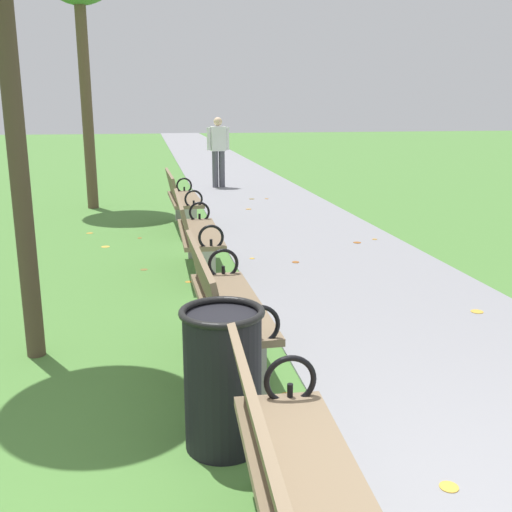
{
  "coord_description": "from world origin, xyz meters",
  "views": [
    {
      "loc": [
        -1.02,
        -1.86,
        1.93
      ],
      "look_at": [
        -0.05,
        3.5,
        0.55
      ],
      "focal_mm": 42.14,
      "sensor_mm": 36.0,
      "label": 1
    }
  ],
  "objects_px": {
    "park_bench_1": "(300,496)",
    "park_bench_3": "(195,233)",
    "trash_bin": "(223,378)",
    "pedestrian_walking": "(218,148)",
    "park_bench_2": "(224,304)",
    "park_bench_4": "(182,199)"
  },
  "relations": [
    {
      "from": "park_bench_2",
      "to": "trash_bin",
      "type": "xyz_separation_m",
      "value": [
        -0.15,
        -1.11,
        -0.06
      ]
    },
    {
      "from": "park_bench_1",
      "to": "park_bench_2",
      "type": "bearing_deg",
      "value": 90.0
    },
    {
      "from": "pedestrian_walking",
      "to": "trash_bin",
      "type": "height_order",
      "value": "pedestrian_walking"
    },
    {
      "from": "pedestrian_walking",
      "to": "park_bench_3",
      "type": "bearing_deg",
      "value": -98.93
    },
    {
      "from": "park_bench_1",
      "to": "trash_bin",
      "type": "xyz_separation_m",
      "value": [
        -0.15,
        1.18,
        -0.06
      ]
    },
    {
      "from": "park_bench_1",
      "to": "park_bench_3",
      "type": "xyz_separation_m",
      "value": [
        -0.0,
        4.89,
        0.0
      ]
    },
    {
      "from": "park_bench_1",
      "to": "park_bench_3",
      "type": "height_order",
      "value": "same"
    },
    {
      "from": "park_bench_1",
      "to": "trash_bin",
      "type": "distance_m",
      "value": 1.19
    },
    {
      "from": "park_bench_4",
      "to": "park_bench_1",
      "type": "bearing_deg",
      "value": -90.0
    },
    {
      "from": "park_bench_1",
      "to": "park_bench_3",
      "type": "bearing_deg",
      "value": 90.0
    },
    {
      "from": "park_bench_3",
      "to": "park_bench_2",
      "type": "bearing_deg",
      "value": -90.0
    },
    {
      "from": "park_bench_1",
      "to": "park_bench_2",
      "type": "xyz_separation_m",
      "value": [
        -0.0,
        2.29,
        0.0
      ]
    },
    {
      "from": "park_bench_1",
      "to": "park_bench_2",
      "type": "relative_size",
      "value": 1.0
    },
    {
      "from": "park_bench_1",
      "to": "trash_bin",
      "type": "height_order",
      "value": "park_bench_1"
    },
    {
      "from": "park_bench_3",
      "to": "pedestrian_walking",
      "type": "distance_m",
      "value": 7.4
    },
    {
      "from": "park_bench_2",
      "to": "trash_bin",
      "type": "distance_m",
      "value": 1.12
    },
    {
      "from": "park_bench_3",
      "to": "trash_bin",
      "type": "xyz_separation_m",
      "value": [
        -0.15,
        -3.71,
        -0.06
      ]
    },
    {
      "from": "park_bench_1",
      "to": "pedestrian_walking",
      "type": "distance_m",
      "value": 12.25
    },
    {
      "from": "park_bench_3",
      "to": "park_bench_1",
      "type": "bearing_deg",
      "value": -90.0
    },
    {
      "from": "park_bench_1",
      "to": "park_bench_2",
      "type": "height_order",
      "value": "same"
    },
    {
      "from": "park_bench_2",
      "to": "park_bench_3",
      "type": "relative_size",
      "value": 1.0
    },
    {
      "from": "pedestrian_walking",
      "to": "park_bench_4",
      "type": "bearing_deg",
      "value": -103.76
    }
  ]
}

